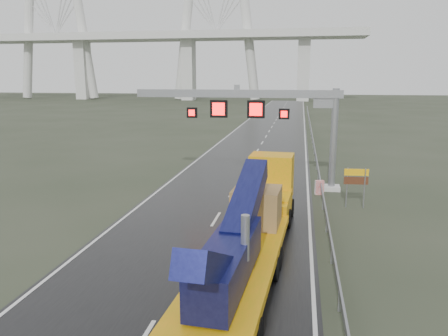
% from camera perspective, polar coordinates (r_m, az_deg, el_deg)
% --- Properties ---
extents(ground, '(400.00, 400.00, 0.00)m').
position_cam_1_polar(ground, '(16.13, -8.20, -17.85)').
color(ground, '#2C3424').
rests_on(ground, ground).
extents(road, '(11.00, 200.00, 0.02)m').
position_cam_1_polar(road, '(54.06, 5.01, 3.28)').
color(road, black).
rests_on(road, ground).
extents(guardrail, '(0.20, 140.00, 1.40)m').
position_cam_1_polar(guardrail, '(43.91, 11.83, 2.02)').
color(guardrail, gray).
rests_on(guardrail, ground).
extents(sign_gantry, '(14.90, 1.20, 7.42)m').
position_cam_1_polar(sign_gantry, '(31.46, 5.50, 7.47)').
color(sign_gantry, silver).
rests_on(sign_gantry, ground).
extents(heavy_haul_truck, '(3.77, 18.63, 4.35)m').
position_cam_1_polar(heavy_haul_truck, '(19.35, 3.70, -7.12)').
color(heavy_haul_truck, orange).
rests_on(heavy_haul_truck, ground).
extents(exit_sign_pair, '(1.46, 0.17, 2.51)m').
position_cam_1_polar(exit_sign_pair, '(27.98, 16.87, -1.52)').
color(exit_sign_pair, gray).
rests_on(exit_sign_pair, ground).
extents(striped_barrier, '(0.64, 0.44, 0.99)m').
position_cam_1_polar(striped_barrier, '(30.81, 12.35, -2.50)').
color(striped_barrier, red).
rests_on(striped_barrier, ground).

